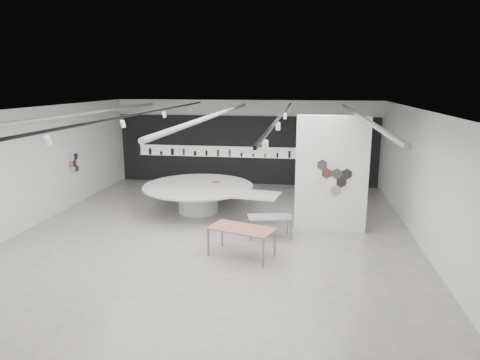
# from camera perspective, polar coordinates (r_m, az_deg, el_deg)

# --- Properties ---
(room) EXTENTS (12.02, 14.02, 3.82)m
(room) POSITION_cam_1_polar(r_m,az_deg,el_deg) (12.73, -3.97, 1.57)
(room) COLOR #A3A09A
(room) RESTS_ON ground
(back_wall_display) EXTENTS (11.80, 0.27, 3.10)m
(back_wall_display) POSITION_cam_1_polar(r_m,az_deg,el_deg) (19.54, 0.55, 3.99)
(back_wall_display) COLOR black
(back_wall_display) RESTS_ON ground
(partition_column) EXTENTS (2.20, 0.38, 3.60)m
(partition_column) POSITION_cam_1_polar(r_m,az_deg,el_deg) (13.49, 12.08, 0.76)
(partition_column) COLOR white
(partition_column) RESTS_ON ground
(display_island) EXTENTS (5.25, 4.48, 1.00)m
(display_island) POSITION_cam_1_polar(r_m,az_deg,el_deg) (15.32, -5.33, -1.98)
(display_island) COLOR white
(display_island) RESTS_ON ground
(sample_table_wood) EXTENTS (1.88, 1.34, 0.80)m
(sample_table_wood) POSITION_cam_1_polar(r_m,az_deg,el_deg) (11.42, 0.20, -6.69)
(sample_table_wood) COLOR #A56B55
(sample_table_wood) RESTS_ON ground
(sample_table_stone) EXTENTS (1.38, 0.89, 0.66)m
(sample_table_stone) POSITION_cam_1_polar(r_m,az_deg,el_deg) (12.85, 3.95, -5.12)
(sample_table_stone) COLOR gray
(sample_table_stone) RESTS_ON ground
(kitchen_counter) EXTENTS (1.51, 0.63, 1.17)m
(kitchen_counter) POSITION_cam_1_polar(r_m,az_deg,el_deg) (19.14, 10.07, 0.19)
(kitchen_counter) COLOR white
(kitchen_counter) RESTS_ON ground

